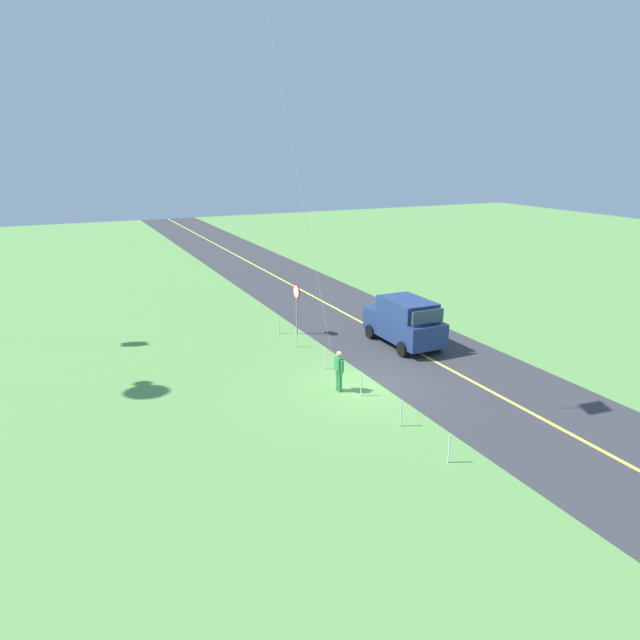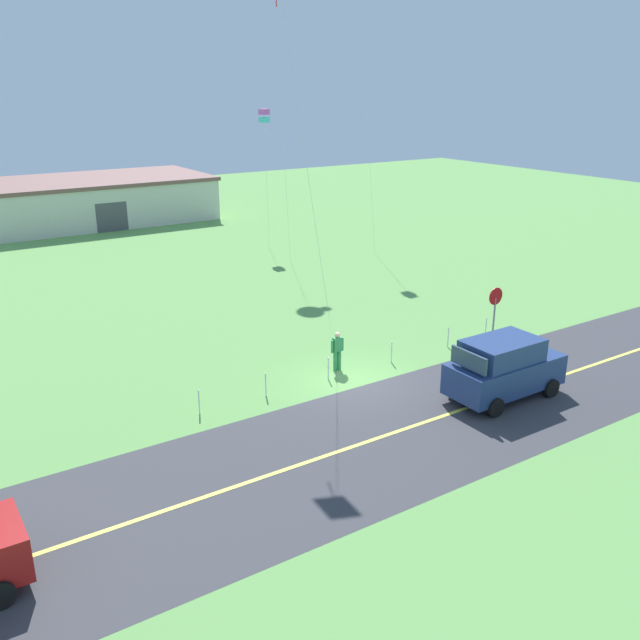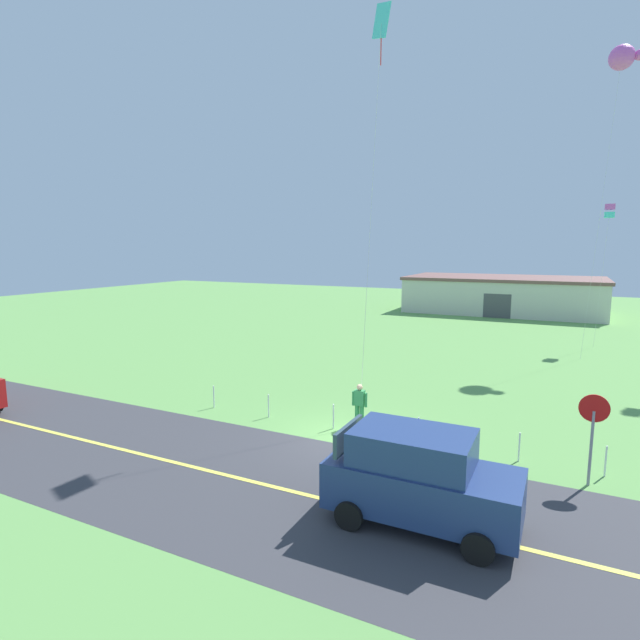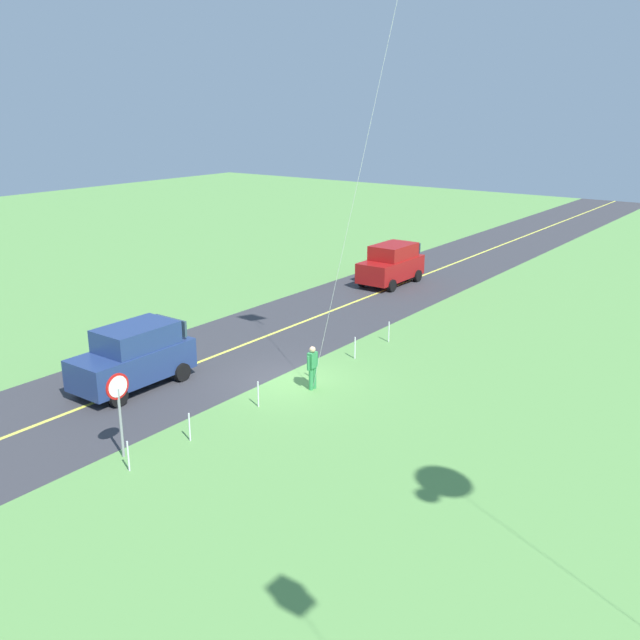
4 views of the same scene
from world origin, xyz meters
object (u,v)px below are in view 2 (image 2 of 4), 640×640
at_px(person_adult_near, 337,350).
at_px(stop_sign, 495,305).
at_px(car_suv_foreground, 504,367).
at_px(warehouse_distant, 92,200).
at_px(kite_blue_mid, 264,116).

bearing_deg(person_adult_near, stop_sign, -4.06).
xyz_separation_m(car_suv_foreground, stop_sign, (3.67, 3.92, 0.65)).
distance_m(person_adult_near, warehouse_distant, 36.55).
xyz_separation_m(car_suv_foreground, kite_blue_mid, (5.00, 26.35, 7.53)).
distance_m(car_suv_foreground, warehouse_distant, 41.88).
relative_size(kite_blue_mid, warehouse_distant, 0.50).
relative_size(car_suv_foreground, warehouse_distant, 0.24).
bearing_deg(warehouse_distant, person_adult_near, -91.38).
height_order(car_suv_foreground, warehouse_distant, warehouse_distant).
bearing_deg(kite_blue_mid, stop_sign, -93.40).
distance_m(person_adult_near, kite_blue_mid, 24.07).
height_order(car_suv_foreground, kite_blue_mid, kite_blue_mid).
distance_m(car_suv_foreground, kite_blue_mid, 27.86).
height_order(stop_sign, kite_blue_mid, kite_blue_mid).
bearing_deg(car_suv_foreground, warehouse_distant, 93.69).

